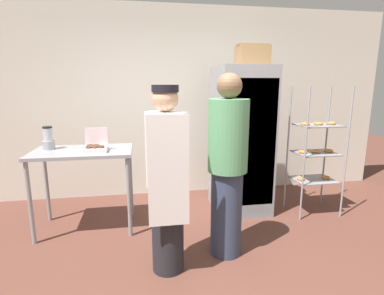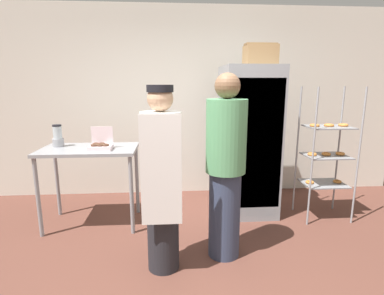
{
  "view_description": "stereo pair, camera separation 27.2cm",
  "coord_description": "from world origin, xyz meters",
  "px_view_note": "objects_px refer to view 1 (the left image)",
  "views": [
    {
      "loc": [
        -0.55,
        -2.12,
        1.64
      ],
      "look_at": [
        -0.07,
        0.74,
        1.02
      ],
      "focal_mm": 28.0,
      "sensor_mm": 36.0,
      "label": 1
    },
    {
      "loc": [
        -0.28,
        -2.16,
        1.64
      ],
      "look_at": [
        -0.07,
        0.74,
        1.02
      ],
      "focal_mm": 28.0,
      "sensor_mm": 36.0,
      "label": 2
    }
  ],
  "objects_px": {
    "baking_rack": "(316,151)",
    "blender_pitcher": "(48,139)",
    "cardboard_storage_box": "(252,56)",
    "person_customer": "(227,166)",
    "refrigerator": "(241,140)",
    "donut_box": "(96,147)",
    "person_baker": "(167,179)"
  },
  "relations": [
    {
      "from": "blender_pitcher",
      "to": "person_baker",
      "type": "height_order",
      "value": "person_baker"
    },
    {
      "from": "blender_pitcher",
      "to": "refrigerator",
      "type": "bearing_deg",
      "value": 3.54
    },
    {
      "from": "baking_rack",
      "to": "blender_pitcher",
      "type": "height_order",
      "value": "baking_rack"
    },
    {
      "from": "refrigerator",
      "to": "person_baker",
      "type": "distance_m",
      "value": 1.6
    },
    {
      "from": "blender_pitcher",
      "to": "cardboard_storage_box",
      "type": "relative_size",
      "value": 0.68
    },
    {
      "from": "donut_box",
      "to": "person_baker",
      "type": "distance_m",
      "value": 1.11
    },
    {
      "from": "baking_rack",
      "to": "donut_box",
      "type": "relative_size",
      "value": 6.55
    },
    {
      "from": "refrigerator",
      "to": "baking_rack",
      "type": "height_order",
      "value": "refrigerator"
    },
    {
      "from": "person_customer",
      "to": "refrigerator",
      "type": "bearing_deg",
      "value": 64.99
    },
    {
      "from": "blender_pitcher",
      "to": "person_customer",
      "type": "relative_size",
      "value": 0.15
    },
    {
      "from": "baking_rack",
      "to": "cardboard_storage_box",
      "type": "distance_m",
      "value": 1.44
    },
    {
      "from": "cardboard_storage_box",
      "to": "blender_pitcher",
      "type": "bearing_deg",
      "value": -176.29
    },
    {
      "from": "baking_rack",
      "to": "person_customer",
      "type": "height_order",
      "value": "person_customer"
    },
    {
      "from": "cardboard_storage_box",
      "to": "person_baker",
      "type": "bearing_deg",
      "value": -133.94
    },
    {
      "from": "baking_rack",
      "to": "blender_pitcher",
      "type": "distance_m",
      "value": 3.2
    },
    {
      "from": "baking_rack",
      "to": "person_baker",
      "type": "height_order",
      "value": "person_baker"
    },
    {
      "from": "refrigerator",
      "to": "donut_box",
      "type": "relative_size",
      "value": 7.54
    },
    {
      "from": "baking_rack",
      "to": "donut_box",
      "type": "xyz_separation_m",
      "value": [
        -2.66,
        -0.09,
        0.16
      ]
    },
    {
      "from": "blender_pitcher",
      "to": "donut_box",
      "type": "bearing_deg",
      "value": -21.05
    },
    {
      "from": "donut_box",
      "to": "person_customer",
      "type": "xyz_separation_m",
      "value": [
        1.28,
        -0.68,
        -0.08
      ]
    },
    {
      "from": "donut_box",
      "to": "cardboard_storage_box",
      "type": "xyz_separation_m",
      "value": [
        1.87,
        0.36,
        1.01
      ]
    },
    {
      "from": "refrigerator",
      "to": "person_customer",
      "type": "relative_size",
      "value": 1.07
    },
    {
      "from": "person_customer",
      "to": "donut_box",
      "type": "bearing_deg",
      "value": 151.96
    },
    {
      "from": "refrigerator",
      "to": "donut_box",
      "type": "distance_m",
      "value": 1.79
    },
    {
      "from": "refrigerator",
      "to": "cardboard_storage_box",
      "type": "bearing_deg",
      "value": 7.23
    },
    {
      "from": "blender_pitcher",
      "to": "person_baker",
      "type": "xyz_separation_m",
      "value": [
        1.22,
        -1.06,
        -0.19
      ]
    },
    {
      "from": "cardboard_storage_box",
      "to": "person_customer",
      "type": "xyz_separation_m",
      "value": [
        -0.59,
        -1.04,
        -1.1
      ]
    },
    {
      "from": "refrigerator",
      "to": "cardboard_storage_box",
      "type": "relative_size",
      "value": 4.92
    },
    {
      "from": "refrigerator",
      "to": "blender_pitcher",
      "type": "xyz_separation_m",
      "value": [
        -2.28,
        -0.14,
        0.11
      ]
    },
    {
      "from": "baking_rack",
      "to": "person_baker",
      "type": "relative_size",
      "value": 0.99
    },
    {
      "from": "donut_box",
      "to": "person_baker",
      "type": "xyz_separation_m",
      "value": [
        0.7,
        -0.86,
        -0.12
      ]
    },
    {
      "from": "blender_pitcher",
      "to": "baking_rack",
      "type": "bearing_deg",
      "value": -2.06
    }
  ]
}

